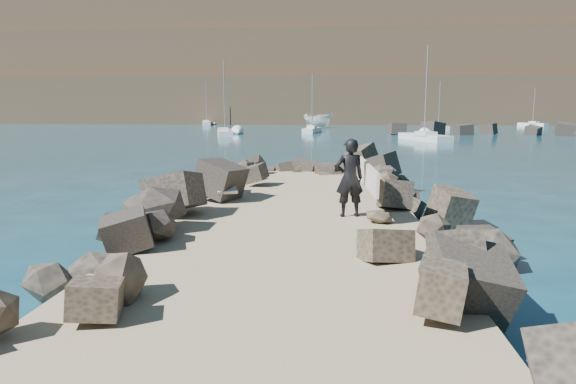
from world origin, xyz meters
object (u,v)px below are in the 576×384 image
object	(u,v)px
boat_imported	(318,120)
sailboat_b	(312,130)
surfboard_resting	(223,183)
surfer_with_board	(352,178)

from	to	relation	value
boat_imported	sailboat_b	xyz separation A→B (m)	(-0.27, -18.22, -0.89)
boat_imported	sailboat_b	bearing A→B (deg)	-138.21
boat_imported	sailboat_b	distance (m)	18.24
surfboard_resting	boat_imported	bearing A→B (deg)	69.97
sailboat_b	surfer_with_board	bearing A→B (deg)	-86.53
boat_imported	sailboat_b	size ratio (longest dim) A/B	0.80
surfboard_resting	sailboat_b	xyz separation A→B (m)	(0.31, 54.55, -0.69)
surfboard_resting	surfer_with_board	world-z (taller)	surfer_with_board
boat_imported	surfer_with_board	xyz separation A→B (m)	(3.18, -75.14, 0.34)
boat_imported	surfer_with_board	world-z (taller)	surfer_with_board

